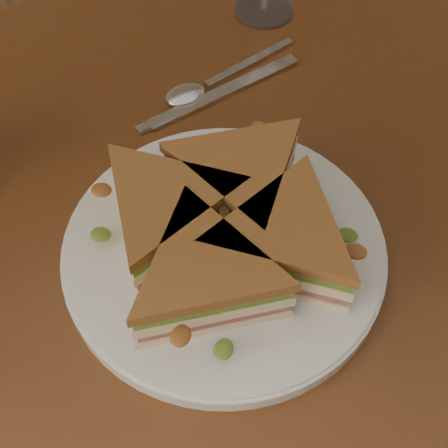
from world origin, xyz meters
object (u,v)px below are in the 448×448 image
at_px(table, 202,251).
at_px(sandwich_wedges, 224,227).
at_px(plate, 224,251).
at_px(spoon, 201,87).
at_px(knife, 215,96).

bearing_deg(table, sandwich_wedges, -102.45).
distance_m(table, plate, 0.13).
relative_size(spoon, knife, 0.85).
height_order(sandwich_wedges, spoon, sandwich_wedges).
height_order(table, spoon, spoon).
bearing_deg(table, knife, 52.10).
xyz_separation_m(sandwich_wedges, knife, (0.10, 0.19, -0.04)).
distance_m(plate, sandwich_wedges, 0.04).
distance_m(sandwich_wedges, spoon, 0.23).
xyz_separation_m(spoon, knife, (0.01, -0.02, -0.00)).
xyz_separation_m(table, plate, (-0.02, -0.07, 0.11)).
distance_m(sandwich_wedges, knife, 0.22).
bearing_deg(plate, knife, 60.65).
xyz_separation_m(table, sandwich_wedges, (-0.02, -0.07, 0.14)).
height_order(spoon, knife, spoon).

